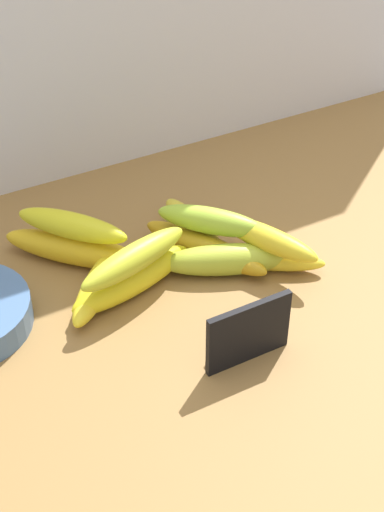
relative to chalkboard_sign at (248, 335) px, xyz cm
name	(u,v)px	position (x,y,z in cm)	size (l,w,h in cm)	color
counter_top	(257,294)	(8.45, 10.57, -5.36)	(110.00, 76.00, 3.00)	olive
chalkboard_sign	(248,335)	(0.00, 0.00, 0.00)	(11.00, 1.80, 8.40)	black
banana_0	(227,260)	(6.24, 15.05, -1.67)	(18.18, 4.37, 4.37)	#A8BA31
banana_1	(255,258)	(10.13, 14.11, -2.25)	(19.09, 3.22, 3.22)	yellow
banana_2	(75,249)	(-10.93, 27.11, -1.68)	(20.99, 4.36, 4.36)	gold
banana_3	(205,247)	(5.10, 19.17, -1.96)	(19.85, 3.80, 3.80)	#BC9119
banana_4	(132,279)	(-6.73, 17.58, -1.70)	(19.12, 4.32, 4.32)	yellow
banana_5	(197,233)	(5.85, 22.63, -1.93)	(18.71, 3.85, 3.85)	gold
banana_6	(96,287)	(-11.27, 18.83, -2.11)	(15.47, 3.50, 3.50)	yellow
banana_7	(210,221)	(6.30, 19.79, 1.80)	(15.17, 3.72, 3.72)	#99BE31
banana_8	(134,258)	(-6.63, 16.74, 2.29)	(17.12, 3.64, 3.64)	gold
banana_9	(266,238)	(11.36, 13.59, 1.07)	(15.79, 3.41, 3.41)	yellow
banana_10	(72,226)	(-10.93, 27.11, 2.33)	(16.35, 3.66, 3.66)	gold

